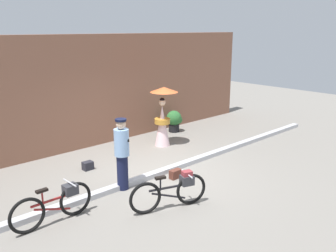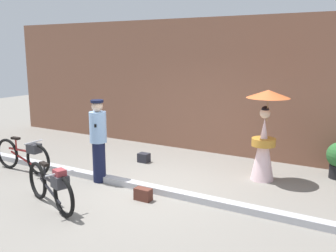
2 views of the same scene
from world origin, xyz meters
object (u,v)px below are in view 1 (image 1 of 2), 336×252
person_with_parasol (163,116)px  potted_plant_by_door (174,120)px  bicycle_far_side (55,204)px  backpack_spare (88,166)px  bicycle_near_officer (172,190)px  person_officer (122,152)px  backpack_on_pavement (176,174)px

person_with_parasol → potted_plant_by_door: 1.72m
bicycle_far_side → backpack_spare: (1.85, 1.96, -0.28)m
bicycle_near_officer → person_officer: (-0.21, 1.46, 0.50)m
backpack_spare → bicycle_near_officer: bearing=-86.3°
backpack_on_pavement → person_officer: bearing=163.9°
bicycle_near_officer → person_officer: size_ratio=0.98×
backpack_on_pavement → backpack_spare: (-1.32, 1.98, -0.00)m
person_with_parasol → potted_plant_by_door: bearing=33.3°
bicycle_far_side → potted_plant_by_door: bearing=26.8°
person_with_parasol → backpack_spare: 2.98m
person_with_parasol → backpack_on_pavement: (-1.52, -2.18, -0.86)m
bicycle_near_officer → potted_plant_by_door: bearing=46.0°
bicycle_far_side → person_officer: person_officer is taller
person_with_parasol → potted_plant_by_door: (1.37, 0.90, -0.55)m
bicycle_far_side → backpack_on_pavement: bicycle_far_side is taller
bicycle_near_officer → bicycle_far_side: (-2.04, 1.10, -0.01)m
bicycle_far_side → backpack_on_pavement: size_ratio=5.34×
bicycle_near_officer → person_with_parasol: size_ratio=0.88×
bicycle_far_side → backpack_spare: 2.71m
bicycle_near_officer → backpack_on_pavement: (1.12, 1.07, -0.29)m
person_officer → potted_plant_by_door: (4.22, 2.69, -0.47)m
bicycle_far_side → backpack_spare: size_ratio=6.42×
bicycle_far_side → backpack_on_pavement: 3.18m
bicycle_near_officer → potted_plant_by_door: potted_plant_by_door is taller
person_with_parasol → backpack_on_pavement: size_ratio=5.99×
person_officer → person_with_parasol: 3.37m
bicycle_far_side → potted_plant_by_door: size_ratio=2.16×
bicycle_far_side → backpack_spare: bicycle_far_side is taller
potted_plant_by_door → bicycle_near_officer: bearing=-134.0°
bicycle_near_officer → backpack_spare: bearing=93.7°
bicycle_far_side → person_with_parasol: size_ratio=0.89×
bicycle_near_officer → backpack_on_pavement: bearing=43.7°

